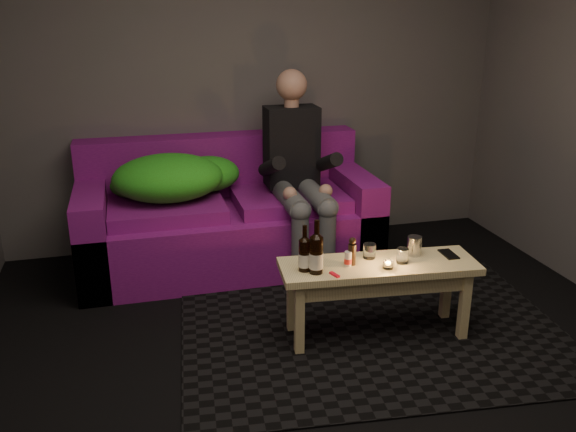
# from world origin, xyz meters

# --- Properties ---
(floor) EXTENTS (4.50, 4.50, 0.00)m
(floor) POSITION_xyz_m (0.00, 0.00, 0.00)
(floor) COLOR black
(floor) RESTS_ON ground
(room) EXTENTS (4.50, 4.50, 4.50)m
(room) POSITION_xyz_m (0.00, 0.47, 1.64)
(room) COLOR silver
(room) RESTS_ON ground
(rug) EXTENTS (2.44, 1.88, 0.01)m
(rug) POSITION_xyz_m (0.35, 0.55, 0.01)
(rug) COLOR black
(rug) RESTS_ON floor
(sofa) EXTENTS (2.16, 0.97, 0.93)m
(sofa) POSITION_xyz_m (-0.32, 1.82, 0.34)
(sofa) COLOR #6C0F71
(sofa) RESTS_ON floor
(green_blanket) EXTENTS (0.95, 0.65, 0.32)m
(green_blanket) POSITION_xyz_m (-0.70, 1.81, 0.70)
(green_blanket) COLOR #2E8B19
(green_blanket) RESTS_ON sofa
(person) EXTENTS (0.39, 0.90, 1.44)m
(person) POSITION_xyz_m (0.18, 1.65, 0.75)
(person) COLOR black
(person) RESTS_ON sofa
(coffee_table) EXTENTS (1.18, 0.47, 0.47)m
(coffee_table) POSITION_xyz_m (0.35, 0.50, 0.39)
(coffee_table) COLOR tan
(coffee_table) RESTS_ON rug
(beer_bottle_a) EXTENTS (0.07, 0.07, 0.27)m
(beer_bottle_a) POSITION_xyz_m (-0.10, 0.51, 0.57)
(beer_bottle_a) COLOR black
(beer_bottle_a) RESTS_ON coffee_table
(beer_bottle_b) EXTENTS (0.08, 0.08, 0.31)m
(beer_bottle_b) POSITION_xyz_m (-0.04, 0.47, 0.58)
(beer_bottle_b) COLOR black
(beer_bottle_b) RESTS_ON coffee_table
(salt_shaker) EXTENTS (0.05, 0.05, 0.09)m
(salt_shaker) POSITION_xyz_m (0.16, 0.51, 0.51)
(salt_shaker) COLOR silver
(salt_shaker) RESTS_ON coffee_table
(pepper_mill) EXTENTS (0.05, 0.05, 0.12)m
(pepper_mill) POSITION_xyz_m (0.19, 0.52, 0.53)
(pepper_mill) COLOR black
(pepper_mill) RESTS_ON coffee_table
(tumbler_back) EXTENTS (0.10, 0.10, 0.09)m
(tumbler_back) POSITION_xyz_m (0.32, 0.59, 0.51)
(tumbler_back) COLOR white
(tumbler_back) RESTS_ON coffee_table
(tealight) EXTENTS (0.06, 0.06, 0.04)m
(tealight) POSITION_xyz_m (0.37, 0.42, 0.49)
(tealight) COLOR white
(tealight) RESTS_ON coffee_table
(tumbler_front) EXTENTS (0.08, 0.08, 0.09)m
(tumbler_front) POSITION_xyz_m (0.48, 0.47, 0.51)
(tumbler_front) COLOR white
(tumbler_front) RESTS_ON coffee_table
(steel_cup) EXTENTS (0.09, 0.09, 0.12)m
(steel_cup) POSITION_xyz_m (0.60, 0.56, 0.53)
(steel_cup) COLOR #ACADB3
(steel_cup) RESTS_ON coffee_table
(smartphone) EXTENTS (0.08, 0.15, 0.01)m
(smartphone) POSITION_xyz_m (0.80, 0.51, 0.47)
(smartphone) COLOR black
(smartphone) RESTS_ON coffee_table
(red_lighter) EXTENTS (0.04, 0.08, 0.01)m
(red_lighter) POSITION_xyz_m (0.05, 0.40, 0.48)
(red_lighter) COLOR red
(red_lighter) RESTS_ON coffee_table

